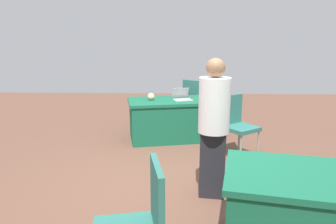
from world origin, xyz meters
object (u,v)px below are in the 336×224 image
at_px(table_foreground, 171,119).
at_px(laptop_silver, 182,98).
at_px(table_mid_left, 324,218).
at_px(person_presenter, 214,123).
at_px(chair_tucked_left, 237,122).
at_px(chair_by_pillar, 195,99).
at_px(scissors_red, 188,98).
at_px(yarn_ball, 151,97).

distance_m(table_foreground, laptop_silver, 0.45).
xyz_separation_m(table_foreground, table_mid_left, (-1.30, 3.20, 0.00)).
height_order(table_foreground, table_mid_left, same).
bearing_deg(person_presenter, table_mid_left, -45.97).
relative_size(chair_tucked_left, chair_by_pillar, 0.98).
xyz_separation_m(person_presenter, scissors_red, (0.22, -2.29, -0.14)).
height_order(person_presenter, scissors_red, person_presenter).
xyz_separation_m(chair_tucked_left, chair_by_pillar, (0.55, -1.87, 0.02)).
relative_size(chair_tucked_left, yarn_ball, 7.45).
distance_m(laptop_silver, scissors_red, 0.16).
bearing_deg(table_mid_left, laptop_silver, -71.05).
bearing_deg(table_foreground, yarn_ball, 7.44).
xyz_separation_m(laptop_silver, scissors_red, (-0.11, -0.11, -0.04)).
distance_m(person_presenter, scissors_red, 2.30).
relative_size(chair_tucked_left, scissors_red, 5.29).
relative_size(table_mid_left, chair_by_pillar, 1.75).
distance_m(person_presenter, laptop_silver, 2.20).
xyz_separation_m(table_mid_left, laptop_silver, (1.10, -3.21, 0.40)).
relative_size(person_presenter, laptop_silver, 3.99).
relative_size(table_foreground, chair_by_pillar, 1.71).
height_order(chair_tucked_left, laptop_silver, chair_tucked_left).
relative_size(yarn_ball, scissors_red, 0.71).
bearing_deg(table_mid_left, chair_by_pillar, -78.80).
bearing_deg(yarn_ball, scissors_red, -165.99).
bearing_deg(table_mid_left, yarn_ball, -62.33).
relative_size(person_presenter, yarn_ball, 12.27).
relative_size(table_mid_left, person_presenter, 1.09).
height_order(table_foreground, person_presenter, person_presenter).
xyz_separation_m(person_presenter, laptop_silver, (0.33, -2.18, -0.11)).
height_order(table_mid_left, scissors_red, scissors_red).
bearing_deg(scissors_red, person_presenter, 82.78).
relative_size(table_foreground, person_presenter, 1.07).
xyz_separation_m(table_mid_left, yarn_ball, (1.66, -3.16, 0.42)).
height_order(table_mid_left, yarn_ball, yarn_ball).
bearing_deg(yarn_ball, chair_tucked_left, 148.03).
relative_size(chair_by_pillar, laptop_silver, 2.48).
distance_m(table_foreground, yarn_ball, 0.55).
height_order(chair_by_pillar, person_presenter, person_presenter).
distance_m(person_presenter, yarn_ball, 2.30).
height_order(table_mid_left, chair_by_pillar, chair_by_pillar).
height_order(table_mid_left, chair_tucked_left, chair_tucked_left).
height_order(chair_tucked_left, chair_by_pillar, chair_by_pillar).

